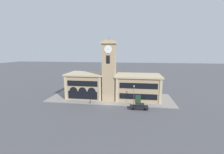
% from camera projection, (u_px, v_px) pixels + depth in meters
% --- Properties ---
extents(ground_plane, '(300.00, 300.00, 0.00)m').
position_uv_depth(ground_plane, '(107.00, 105.00, 40.65)').
color(ground_plane, '#4C4C51').
extents(sidewalk_kerb, '(37.55, 12.87, 0.15)m').
position_uv_depth(sidewalk_kerb, '(110.00, 98.00, 46.91)').
color(sidewalk_kerb, gray).
rests_on(sidewalk_kerb, ground_plane).
extents(clock_tower, '(4.32, 4.32, 18.77)m').
position_uv_depth(clock_tower, '(109.00, 71.00, 43.37)').
color(clock_tower, tan).
rests_on(clock_tower, ground_plane).
extents(town_hall_left_wing, '(11.73, 9.01, 7.74)m').
position_uv_depth(town_hall_left_wing, '(87.00, 85.00, 47.55)').
color(town_hall_left_wing, tan).
rests_on(town_hall_left_wing, ground_plane).
extents(town_hall_right_wing, '(13.37, 9.01, 7.51)m').
position_uv_depth(town_hall_right_wing, '(138.00, 87.00, 45.33)').
color(town_hall_right_wing, tan).
rests_on(town_hall_right_wing, ground_plane).
extents(parked_car_near, '(4.58, 1.79, 1.41)m').
position_uv_depth(parked_car_near, '(139.00, 106.00, 37.82)').
color(parked_car_near, black).
rests_on(parked_car_near, ground_plane).
extents(street_lamp, '(0.36, 0.36, 5.47)m').
position_uv_depth(street_lamp, '(134.00, 92.00, 39.53)').
color(street_lamp, '#4C4C51').
rests_on(street_lamp, sidewalk_kerb).
extents(bollard, '(0.18, 0.18, 1.06)m').
position_uv_depth(bollard, '(90.00, 102.00, 41.58)').
color(bollard, black).
rests_on(bollard, sidewalk_kerb).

